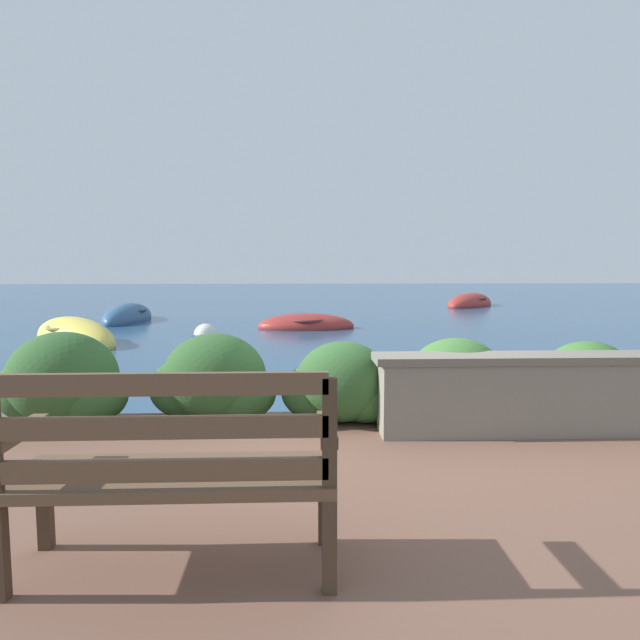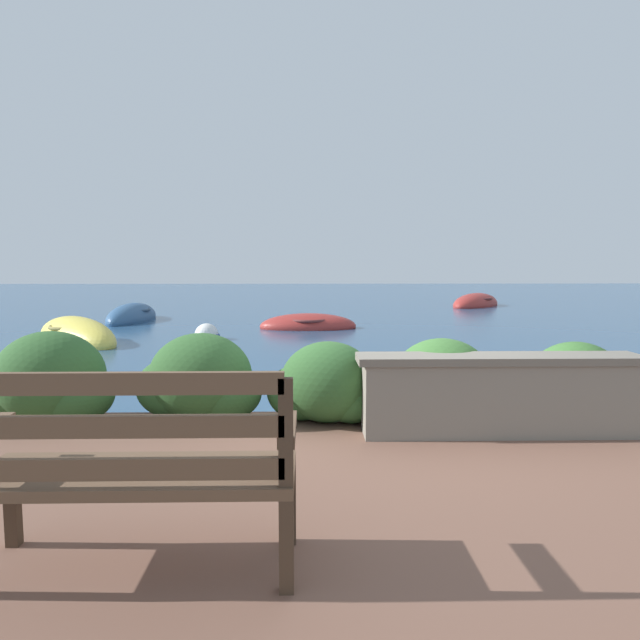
{
  "view_description": "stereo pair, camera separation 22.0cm",
  "coord_description": "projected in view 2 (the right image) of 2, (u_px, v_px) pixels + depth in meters",
  "views": [
    {
      "loc": [
        -0.92,
        -5.13,
        1.57
      ],
      "look_at": [
        -0.46,
        6.18,
        0.45
      ],
      "focal_mm": 32.0,
      "sensor_mm": 36.0,
      "label": 1
    },
    {
      "loc": [
        -0.7,
        -5.13,
        1.57
      ],
      "look_at": [
        -0.46,
        6.18,
        0.45
      ],
      "focal_mm": 32.0,
      "sensor_mm": 36.0,
      "label": 2
    }
  ],
  "objects": [
    {
      "name": "hedge_clump_left",
      "position": [
        199.0,
        382.0,
        4.96
      ],
      "size": [
        1.11,
        0.8,
        0.76
      ],
      "color": "#2D5628",
      "rests_on": "patio_terrace"
    },
    {
      "name": "rowboat_nearest",
      "position": [
        77.0,
        338.0,
        11.53
      ],
      "size": [
        2.81,
        2.98,
        0.89
      ],
      "rotation": [
        0.0,
        0.0,
        2.3
      ],
      "color": "#DBC64C",
      "rests_on": "ground_plane"
    },
    {
      "name": "park_bench",
      "position": [
        133.0,
        466.0,
        2.46
      ],
      "size": [
        1.4,
        0.48,
        0.93
      ],
      "rotation": [
        0.0,
        0.0,
        0.03
      ],
      "color": "#433123",
      "rests_on": "patio_terrace"
    },
    {
      "name": "hedge_clump_right",
      "position": [
        440.0,
        386.0,
        4.85
      ],
      "size": [
        1.07,
        0.77,
        0.73
      ],
      "color": "#38662D",
      "rests_on": "patio_terrace"
    },
    {
      "name": "rowboat_mid",
      "position": [
        308.0,
        326.0,
        13.91
      ],
      "size": [
        2.4,
        1.2,
        0.64
      ],
      "rotation": [
        0.0,
        0.0,
        3.18
      ],
      "color": "#9E2D28",
      "rests_on": "ground_plane"
    },
    {
      "name": "rowboat_far",
      "position": [
        132.0,
        318.0,
        15.74
      ],
      "size": [
        1.07,
        2.98,
        0.85
      ],
      "rotation": [
        0.0,
        0.0,
        1.54
      ],
      "color": "#2D517A",
      "rests_on": "ground_plane"
    },
    {
      "name": "hedge_clump_far_left",
      "position": [
        49.0,
        383.0,
        4.88
      ],
      "size": [
        1.15,
        0.83,
        0.78
      ],
      "color": "#2D5628",
      "rests_on": "patio_terrace"
    },
    {
      "name": "mooring_buoy",
      "position": [
        207.0,
        335.0,
        11.87
      ],
      "size": [
        0.55,
        0.55,
        0.5
      ],
      "color": "white",
      "rests_on": "ground_plane"
    },
    {
      "name": "ground_plane",
      "position": [
        384.0,
        434.0,
        5.28
      ],
      "size": [
        80.0,
        80.0,
        0.0
      ],
      "color": "navy"
    },
    {
      "name": "rowboat_outer",
      "position": [
        476.0,
        304.0,
        21.07
      ],
      "size": [
        2.81,
        3.05,
        0.86
      ],
      "rotation": [
        0.0,
        0.0,
        0.88
      ],
      "color": "#9E2D28",
      "rests_on": "ground_plane"
    },
    {
      "name": "hedge_clump_centre",
      "position": [
        326.0,
        387.0,
        4.89
      ],
      "size": [
        1.02,
        0.73,
        0.69
      ],
      "color": "#2D5628",
      "rests_on": "patio_terrace"
    },
    {
      "name": "hedge_clump_far_right",
      "position": [
        573.0,
        386.0,
        4.92
      ],
      "size": [
        1.01,
        0.73,
        0.69
      ],
      "color": "#38662D",
      "rests_on": "patio_terrace"
    },
    {
      "name": "stone_wall",
      "position": [
        498.0,
        394.0,
        4.51
      ],
      "size": [
        2.25,
        0.39,
        0.64
      ],
      "color": "gray",
      "rests_on": "patio_terrace"
    }
  ]
}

